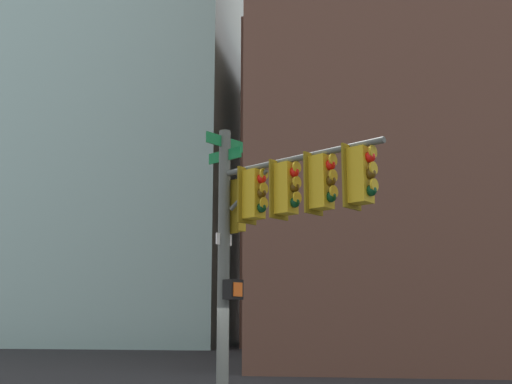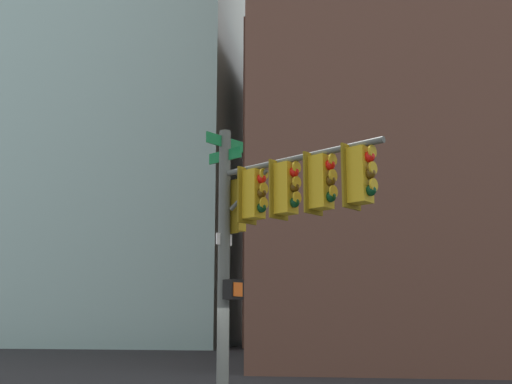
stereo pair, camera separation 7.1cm
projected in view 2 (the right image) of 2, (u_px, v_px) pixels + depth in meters
signal_pole_assembly at (267, 217)px, 12.16m from camera, size 2.70×3.71×6.28m
building_brick_midblock at (338, 195)px, 60.22m from camera, size 21.25×15.01×28.55m
building_glass_tower at (105, 32)px, 66.21m from camera, size 23.80×30.82×65.61m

